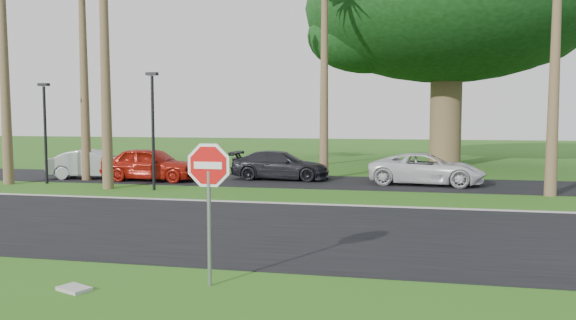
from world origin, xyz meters
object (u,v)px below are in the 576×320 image
at_px(car_silver, 93,165).
at_px(car_red, 151,164).
at_px(car_minivan, 426,169).
at_px(stop_sign_near, 209,184).
at_px(car_dark, 280,166).

height_order(car_silver, car_red, car_red).
relative_size(car_silver, car_minivan, 0.84).
height_order(stop_sign_near, car_minivan, stop_sign_near).
relative_size(car_silver, car_red, 0.91).
height_order(stop_sign_near, car_silver, stop_sign_near).
distance_m(car_silver, car_minivan, 15.19).
xyz_separation_m(car_silver, car_red, (3.03, -0.23, 0.09)).
distance_m(stop_sign_near, car_minivan, 16.00).
bearing_deg(car_dark, stop_sign_near, -171.09).
height_order(car_red, car_dark, car_red).
relative_size(car_red, car_minivan, 0.92).
height_order(stop_sign_near, car_red, stop_sign_near).
bearing_deg(car_silver, car_minivan, -97.44).
bearing_deg(car_silver, car_dark, -91.34).
relative_size(stop_sign_near, car_dark, 0.58).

